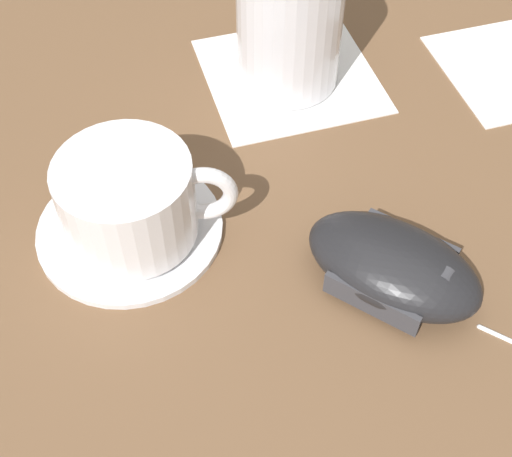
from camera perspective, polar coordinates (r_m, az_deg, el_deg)
name	(u,v)px	position (r m, az deg, el deg)	size (l,w,h in m)	color
ground_plane	(335,137)	(0.56, 6.33, 7.26)	(3.00, 3.00, 0.00)	brown
saucer	(130,227)	(0.49, -10.07, 0.13)	(0.13, 0.13, 0.01)	white
coffee_cup	(130,200)	(0.46, -10.02, 2.29)	(0.09, 0.12, 0.06)	white
computer_mouse	(393,265)	(0.46, 10.93, -2.91)	(0.11, 0.13, 0.04)	black
napkin_under_glass	(290,75)	(0.61, 2.73, 12.18)	(0.14, 0.14, 0.00)	white
drinking_glass	(290,15)	(0.57, 2.71, 16.67)	(0.08, 0.08, 0.12)	silver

